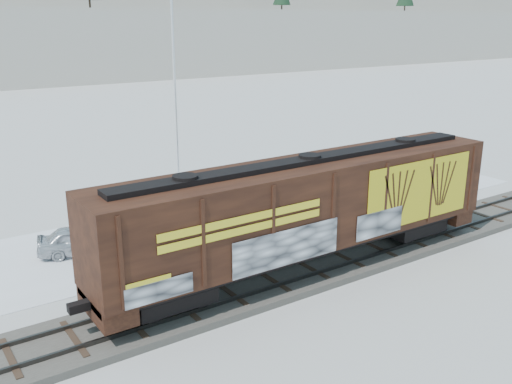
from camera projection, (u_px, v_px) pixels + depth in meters
ground at (308, 273)px, 24.35m from camera, size 500.00×500.00×0.00m
rail_track at (308, 270)px, 24.30m from camera, size 50.00×3.40×0.43m
parking_strip at (219, 223)px, 30.27m from camera, size 40.00×8.00×0.03m
hopper_railcar at (308, 207)px, 23.40m from camera, size 18.61×3.06×4.69m
flagpole at (178, 122)px, 32.56m from camera, size 2.30×0.90×12.67m
car_silver at (82, 239)px, 26.21m from camera, size 4.20×2.60×1.33m
car_white at (201, 207)px, 30.46m from camera, size 4.81×3.32×1.50m
car_dark at (295, 205)px, 31.04m from camera, size 4.83×3.54×1.30m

